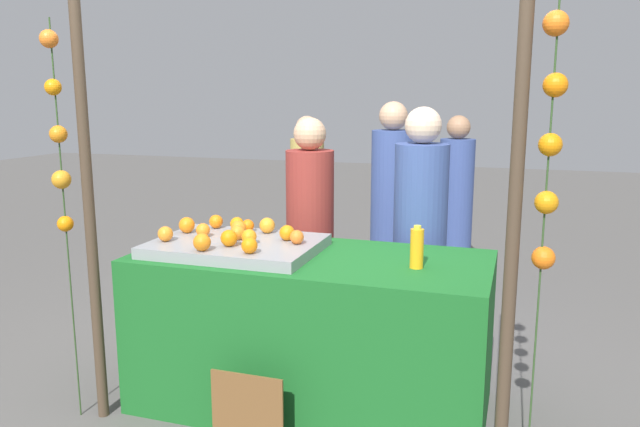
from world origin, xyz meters
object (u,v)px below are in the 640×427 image
(juice_bottle, at_px, (417,248))
(vendor_right, at_px, (419,249))
(orange_1, at_px, (165,234))
(stall_counter, at_px, (311,331))
(chalkboard_sign, at_px, (248,417))
(orange_0, at_px, (249,246))
(vendor_left, at_px, (310,245))

(juice_bottle, xyz_separation_m, vendor_right, (-0.10, 0.75, -0.20))
(orange_1, distance_m, vendor_right, 1.53)
(stall_counter, relative_size, orange_1, 22.78)
(juice_bottle, distance_m, chalkboard_sign, 1.14)
(stall_counter, xyz_separation_m, orange_1, (-0.77, -0.18, 0.53))
(juice_bottle, bearing_deg, orange_0, -165.23)
(orange_1, xyz_separation_m, vendor_right, (1.24, 0.86, -0.20))
(stall_counter, distance_m, juice_bottle, 0.78)
(orange_1, height_order, vendor_right, vendor_right)
(orange_0, relative_size, chalkboard_sign, 0.19)
(vendor_left, bearing_deg, orange_0, -88.74)
(chalkboard_sign, relative_size, vendor_right, 0.27)
(orange_1, height_order, chalkboard_sign, orange_1)
(orange_1, relative_size, chalkboard_sign, 0.19)
(juice_bottle, bearing_deg, orange_1, -175.14)
(juice_bottle, xyz_separation_m, vendor_left, (-0.82, 0.78, -0.23))
(vendor_left, distance_m, vendor_right, 0.72)
(juice_bottle, height_order, vendor_left, vendor_left)
(orange_0, bearing_deg, vendor_left, 91.26)
(stall_counter, relative_size, chalkboard_sign, 4.35)
(orange_0, relative_size, juice_bottle, 0.38)
(orange_0, distance_m, juice_bottle, 0.83)
(juice_bottle, bearing_deg, vendor_right, 97.76)
(chalkboard_sign, relative_size, vendor_left, 0.28)
(orange_1, height_order, juice_bottle, juice_bottle)
(orange_1, bearing_deg, juice_bottle, 4.86)
(stall_counter, distance_m, vendor_left, 0.81)
(orange_0, bearing_deg, stall_counter, 49.89)
(stall_counter, distance_m, chalkboard_sign, 0.63)
(vendor_left, bearing_deg, orange_1, -120.22)
(stall_counter, bearing_deg, chalkboard_sign, -101.44)
(chalkboard_sign, xyz_separation_m, vendor_right, (0.59, 1.26, 0.55))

